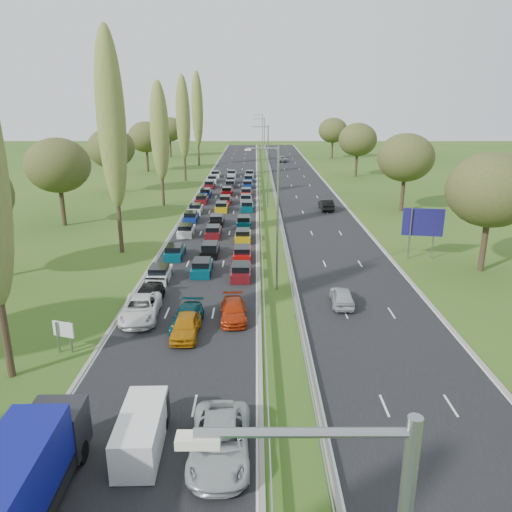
{
  "coord_description": "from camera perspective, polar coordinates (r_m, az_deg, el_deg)",
  "views": [
    {
      "loc": [
        2.75,
        3.3,
        15.31
      ],
      "look_at": [
        2.74,
        47.79,
        1.5
      ],
      "focal_mm": 35.0,
      "sensor_mm": 36.0,
      "label": 1
    }
  ],
  "objects": [
    {
      "name": "near_car_2",
      "position": [
        37.73,
        -13.06,
        -5.84
      ],
      "size": [
        2.96,
        5.79,
        1.56
      ],
      "primitive_type": "imported",
      "rotation": [
        0.0,
        0.0,
        0.07
      ],
      "color": "white",
      "rests_on": "near_carriageway"
    },
    {
      "name": "near_car_10",
      "position": [
        23.77,
        -4.14,
        -20.36
      ],
      "size": [
        2.75,
        5.81,
        1.6
      ],
      "primitive_type": "imported",
      "rotation": [
        0.0,
        0.0,
        0.02
      ],
      "color": "#9FA5A8",
      "rests_on": "near_carriageway"
    },
    {
      "name": "traffic_queue_fill",
      "position": [
        75.76,
        -3.8,
        5.89
      ],
      "size": [
        9.1,
        68.41,
        0.8
      ],
      "color": "silver",
      "rests_on": "ground"
    },
    {
      "name": "far_car_1",
      "position": [
        74.43,
        8.02,
        5.84
      ],
      "size": [
        1.86,
        4.83,
        1.57
      ],
      "primitive_type": "imported",
      "rotation": [
        0.0,
        0.0,
        3.18
      ],
      "color": "black",
      "rests_on": "far_carriageway"
    },
    {
      "name": "near_car_11",
      "position": [
        36.74,
        -2.59,
        -6.24
      ],
      "size": [
        2.14,
        4.67,
        1.32
      ],
      "primitive_type": "imported",
      "rotation": [
        0.0,
        0.0,
        0.06
      ],
      "color": "#A9290A",
      "rests_on": "near_carriageway"
    },
    {
      "name": "white_van_rear",
      "position": [
        24.71,
        -12.87,
        -18.71
      ],
      "size": [
        1.86,
        4.73,
        1.9
      ],
      "rotation": [
        0.0,
        0.0,
        0.03
      ],
      "color": "silver",
      "rests_on": "near_carriageway"
    },
    {
      "name": "woodland_right",
      "position": [
        67.27,
        18.72,
        9.84
      ],
      "size": [
        8.0,
        153.0,
        11.1
      ],
      "color": "#2D2116",
      "rests_on": "ground"
    },
    {
      "name": "poplar_row",
      "position": [
        66.47,
        -12.77,
        14.32
      ],
      "size": [
        2.8,
        127.8,
        22.44
      ],
      "color": "#2D2116",
      "rests_on": "ground"
    },
    {
      "name": "far_car_2",
      "position": [
        134.71,
        2.98,
        11.02
      ],
      "size": [
        2.75,
        5.41,
        1.46
      ],
      "primitive_type": "imported",
      "rotation": [
        0.0,
        0.0,
        3.2
      ],
      "color": "gray",
      "rests_on": "far_carriageway"
    },
    {
      "name": "blue_lorry",
      "position": [
        22.22,
        -24.95,
        -21.92
      ],
      "size": [
        2.32,
        8.35,
        3.53
      ],
      "rotation": [
        0.0,
        0.0,
        0.02
      ],
      "color": "black",
      "rests_on": "near_carriageway"
    },
    {
      "name": "woodland_left",
      "position": [
        64.73,
        -22.77,
        9.16
      ],
      "size": [
        8.0,
        166.0,
        11.1
      ],
      "color": "#2D2116",
      "rests_on": "ground"
    },
    {
      "name": "direction_sign",
      "position": [
        52.53,
        18.53,
        3.43
      ],
      "size": [
        3.96,
        0.75,
        5.2
      ],
      "color": "gray",
      "rests_on": "ground"
    },
    {
      "name": "far_carriageway",
      "position": [
        81.11,
        6.07,
        6.27
      ],
      "size": [
        10.5,
        215.0,
        0.04
      ],
      "primitive_type": "cube",
      "color": "black",
      "rests_on": "ground"
    },
    {
      "name": "lamp_columns",
      "position": [
        75.29,
        1.37,
        10.14
      ],
      "size": [
        0.18,
        140.18,
        12.0
      ],
      "color": "gray",
      "rests_on": "ground"
    },
    {
      "name": "ground",
      "position": [
        78.23,
        1.3,
        5.96
      ],
      "size": [
        260.0,
        260.0,
        0.0
      ],
      "primitive_type": "plane",
      "color": "#274B17",
      "rests_on": "ground"
    },
    {
      "name": "near_car_8",
      "position": [
        34.47,
        -8.02,
        -7.88
      ],
      "size": [
        1.84,
        4.44,
        1.5
      ],
      "primitive_type": "imported",
      "rotation": [
        0.0,
        0.0,
        -0.01
      ],
      "color": "#B56F0C",
      "rests_on": "near_carriageway"
    },
    {
      "name": "near_carriageway",
      "position": [
        80.82,
        -3.55,
        6.29
      ],
      "size": [
        10.5,
        215.0,
        0.04
      ],
      "primitive_type": "cube",
      "color": "black",
      "rests_on": "ground"
    },
    {
      "name": "near_car_3",
      "position": [
        40.23,
        -12.27,
        -4.45
      ],
      "size": [
        2.24,
        4.89,
        1.39
      ],
      "primitive_type": "imported",
      "rotation": [
        0.0,
        0.0,
        -0.06
      ],
      "color": "black",
      "rests_on": "near_carriageway"
    },
    {
      "name": "central_reservation",
      "position": [
        80.58,
        1.27,
        6.69
      ],
      "size": [
        2.36,
        215.0,
        0.32
      ],
      "color": "gray",
      "rests_on": "ground"
    },
    {
      "name": "info_sign",
      "position": [
        34.04,
        -21.12,
        -8.17
      ],
      "size": [
        1.45,
        0.57,
        2.1
      ],
      "color": "gray",
      "rests_on": "ground"
    },
    {
      "name": "far_car_0",
      "position": [
        39.71,
        9.8,
        -4.56
      ],
      "size": [
        1.84,
        4.22,
        1.42
      ],
      "primitive_type": "imported",
      "rotation": [
        0.0,
        0.0,
        3.1
      ],
      "color": "#A0A3A9",
      "rests_on": "far_carriageway"
    },
    {
      "name": "near_car_7",
      "position": [
        35.79,
        -7.86,
        -7.02
      ],
      "size": [
        2.17,
        4.81,
        1.37
      ],
      "primitive_type": "imported",
      "rotation": [
        0.0,
        0.0,
        -0.05
      ],
      "color": "#053F4C",
      "rests_on": "near_carriageway"
    }
  ]
}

